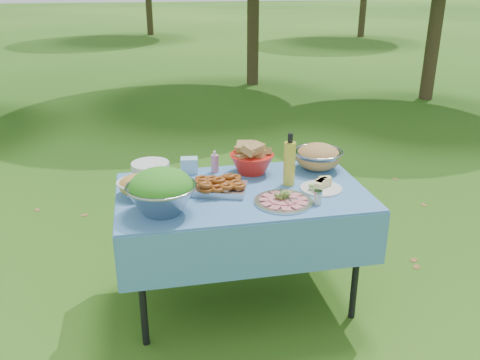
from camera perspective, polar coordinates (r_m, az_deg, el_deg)
The scene contains 14 objects.
ground at distance 3.38m, azimuth 0.21°, elevation -13.12°, with size 80.00×80.00×0.00m, color #10370A.
picnic_table at distance 3.17m, azimuth 0.22°, elevation -7.49°, with size 1.46×0.86×0.76m, color #83C0FC.
salad_bowl at distance 2.72m, azimuth -8.83°, elevation -1.23°, with size 0.37×0.37×0.25m, color #95979D, non-canonical shape.
pasta_bowl_white at distance 2.98m, azimuth -11.57°, elevation -0.56°, with size 0.22×0.22×0.12m, color silver, non-canonical shape.
plate_stack at distance 3.21m, azimuth -10.00°, elevation 1.05°, with size 0.24×0.24×0.11m, color silver.
wipes_box at distance 3.28m, azimuth -5.71°, elevation 1.65°, with size 0.11×0.08×0.10m, color #98CFE6.
sanitizer_bottle at distance 3.27m, azimuth -2.85°, elevation 2.09°, with size 0.05×0.05×0.14m, color #D1788C.
bread_bowl at distance 3.25m, azimuth 1.34°, elevation 2.43°, with size 0.28×0.28×0.19m, color red, non-canonical shape.
pasta_bowl_steel at distance 3.35m, azimuth 8.75°, elevation 2.65°, with size 0.32×0.32×0.17m, color #95979D, non-canonical shape.
fried_tray at distance 2.98m, azimuth -2.31°, elevation -0.66°, with size 0.31×0.22×0.07m, color #BAB9BE.
charcuterie_platter at distance 2.84m, azimuth 4.93°, elevation -1.85°, with size 0.33×0.33×0.08m, color silver.
oil_bottle at distance 3.05m, azimuth 5.58°, elevation 2.32°, with size 0.07×0.07×0.32m, color gold.
cheese_plate at distance 3.04m, azimuth 9.12°, elevation -0.45°, with size 0.25×0.25×0.07m, color silver.
shaker at distance 2.85m, azimuth 8.73°, elevation -1.93°, with size 0.05×0.05×0.08m, color silver.
Camera 1 is at (-0.56, -2.71, 1.94)m, focal length 38.00 mm.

